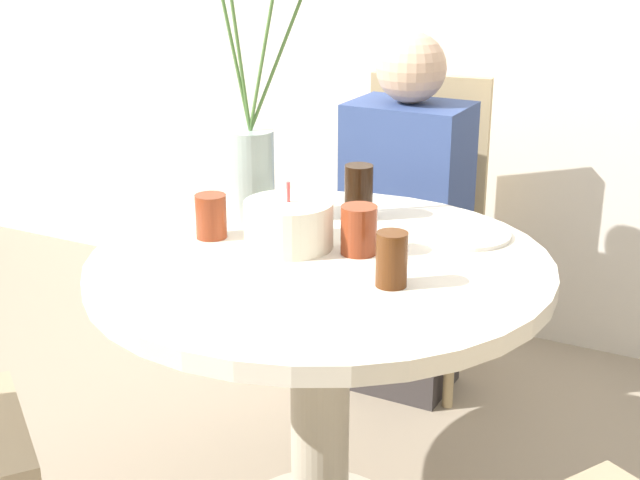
{
  "coord_description": "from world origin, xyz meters",
  "views": [
    {
      "loc": [
        0.84,
        -1.59,
        1.39
      ],
      "look_at": [
        0.0,
        0.0,
        0.74
      ],
      "focal_mm": 50.0,
      "sensor_mm": 36.0,
      "label": 1
    }
  ],
  "objects_px": {
    "flower_vase": "(252,135)",
    "drink_glass_3": "(359,230)",
    "chair_far_back": "(419,208)",
    "drink_glass_2": "(211,216)",
    "person_woman": "(406,230)",
    "birthday_cake": "(289,224)",
    "drink_glass_0": "(359,192)",
    "side_plate": "(463,234)",
    "drink_glass_1": "(392,259)"
  },
  "relations": [
    {
      "from": "flower_vase",
      "to": "drink_glass_3",
      "type": "bearing_deg",
      "value": -16.83
    },
    {
      "from": "person_woman",
      "to": "flower_vase",
      "type": "bearing_deg",
      "value": -105.24
    },
    {
      "from": "side_plate",
      "to": "drink_glass_3",
      "type": "distance_m",
      "value": 0.27
    },
    {
      "from": "person_woman",
      "to": "drink_glass_2",
      "type": "bearing_deg",
      "value": -102.86
    },
    {
      "from": "flower_vase",
      "to": "side_plate",
      "type": "bearing_deg",
      "value": 12.91
    },
    {
      "from": "flower_vase",
      "to": "side_plate",
      "type": "relative_size",
      "value": 3.39
    },
    {
      "from": "drink_glass_3",
      "to": "drink_glass_0",
      "type": "bearing_deg",
      "value": 115.65
    },
    {
      "from": "chair_far_back",
      "to": "drink_glass_3",
      "type": "height_order",
      "value": "chair_far_back"
    },
    {
      "from": "side_plate",
      "to": "drink_glass_2",
      "type": "relative_size",
      "value": 2.16
    },
    {
      "from": "drink_glass_2",
      "to": "drink_glass_3",
      "type": "relative_size",
      "value": 0.94
    },
    {
      "from": "drink_glass_3",
      "to": "drink_glass_1",
      "type": "bearing_deg",
      "value": -44.87
    },
    {
      "from": "chair_far_back",
      "to": "person_woman",
      "type": "bearing_deg",
      "value": -90.0
    },
    {
      "from": "birthday_cake",
      "to": "person_woman",
      "type": "height_order",
      "value": "person_woman"
    },
    {
      "from": "drink_glass_0",
      "to": "drink_glass_1",
      "type": "xyz_separation_m",
      "value": [
        0.24,
        -0.36,
        -0.01
      ]
    },
    {
      "from": "chair_far_back",
      "to": "birthday_cake",
      "type": "distance_m",
      "value": 0.91
    },
    {
      "from": "flower_vase",
      "to": "side_plate",
      "type": "height_order",
      "value": "flower_vase"
    },
    {
      "from": "birthday_cake",
      "to": "person_woman",
      "type": "relative_size",
      "value": 0.18
    },
    {
      "from": "side_plate",
      "to": "person_woman",
      "type": "distance_m",
      "value": 0.61
    },
    {
      "from": "flower_vase",
      "to": "person_woman",
      "type": "distance_m",
      "value": 0.73
    },
    {
      "from": "chair_far_back",
      "to": "person_woman",
      "type": "relative_size",
      "value": 0.85
    },
    {
      "from": "chair_far_back",
      "to": "flower_vase",
      "type": "height_order",
      "value": "flower_vase"
    },
    {
      "from": "chair_far_back",
      "to": "drink_glass_0",
      "type": "relative_size",
      "value": 7.11
    },
    {
      "from": "drink_glass_2",
      "to": "person_woman",
      "type": "height_order",
      "value": "person_woman"
    },
    {
      "from": "person_woman",
      "to": "side_plate",
      "type": "bearing_deg",
      "value": -54.92
    },
    {
      "from": "drink_glass_1",
      "to": "drink_glass_2",
      "type": "relative_size",
      "value": 1.1
    },
    {
      "from": "drink_glass_0",
      "to": "person_woman",
      "type": "relative_size",
      "value": 0.12
    },
    {
      "from": "chair_far_back",
      "to": "drink_glass_1",
      "type": "height_order",
      "value": "chair_far_back"
    },
    {
      "from": "side_plate",
      "to": "person_woman",
      "type": "relative_size",
      "value": 0.2
    },
    {
      "from": "chair_far_back",
      "to": "side_plate",
      "type": "relative_size",
      "value": 4.3
    },
    {
      "from": "birthday_cake",
      "to": "flower_vase",
      "type": "height_order",
      "value": "flower_vase"
    },
    {
      "from": "drink_glass_2",
      "to": "person_woman",
      "type": "distance_m",
      "value": 0.81
    },
    {
      "from": "drink_glass_0",
      "to": "person_woman",
      "type": "xyz_separation_m",
      "value": [
        -0.06,
        0.47,
        -0.25
      ]
    },
    {
      "from": "chair_far_back",
      "to": "flower_vase",
      "type": "relative_size",
      "value": 1.27
    },
    {
      "from": "flower_vase",
      "to": "drink_glass_0",
      "type": "relative_size",
      "value": 5.6
    },
    {
      "from": "chair_far_back",
      "to": "drink_glass_1",
      "type": "bearing_deg",
      "value": -79.67
    },
    {
      "from": "birthday_cake",
      "to": "drink_glass_3",
      "type": "height_order",
      "value": "birthday_cake"
    },
    {
      "from": "flower_vase",
      "to": "person_woman",
      "type": "height_order",
      "value": "flower_vase"
    },
    {
      "from": "chair_far_back",
      "to": "side_plate",
      "type": "height_order",
      "value": "chair_far_back"
    },
    {
      "from": "chair_far_back",
      "to": "drink_glass_0",
      "type": "distance_m",
      "value": 0.67
    },
    {
      "from": "drink_glass_0",
      "to": "flower_vase",
      "type": "bearing_deg",
      "value": -150.94
    },
    {
      "from": "drink_glass_1",
      "to": "drink_glass_3",
      "type": "xyz_separation_m",
      "value": [
        -0.14,
        0.14,
        -0.0
      ]
    },
    {
      "from": "chair_far_back",
      "to": "drink_glass_2",
      "type": "height_order",
      "value": "chair_far_back"
    },
    {
      "from": "drink_glass_3",
      "to": "person_woman",
      "type": "height_order",
      "value": "person_woman"
    },
    {
      "from": "birthday_cake",
      "to": "drink_glass_3",
      "type": "distance_m",
      "value": 0.16
    },
    {
      "from": "birthday_cake",
      "to": "drink_glass_1",
      "type": "bearing_deg",
      "value": -19.19
    },
    {
      "from": "person_woman",
      "to": "chair_far_back",
      "type": "bearing_deg",
      "value": 98.19
    },
    {
      "from": "chair_far_back",
      "to": "birthday_cake",
      "type": "relative_size",
      "value": 4.72
    },
    {
      "from": "chair_far_back",
      "to": "side_plate",
      "type": "bearing_deg",
      "value": -68.77
    },
    {
      "from": "chair_far_back",
      "to": "drink_glass_0",
      "type": "bearing_deg",
      "value": -90.39
    },
    {
      "from": "flower_vase",
      "to": "drink_glass_3",
      "type": "distance_m",
      "value": 0.38
    }
  ]
}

